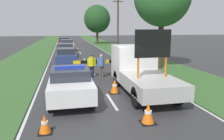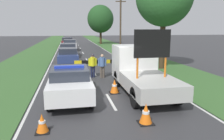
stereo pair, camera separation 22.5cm
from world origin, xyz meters
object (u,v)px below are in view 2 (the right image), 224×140
Objects in this scene: police_car at (70,82)px; queued_car_hatch_blue at (68,56)px; traffic_cone_behind_barrier at (55,80)px; queued_car_suv_grey at (68,50)px; queued_car_sedan_silver at (70,45)px; roadside_tree_near_right at (100,19)px; traffic_cone_near_truck at (146,114)px; queued_car_wagon_maroon at (67,42)px; traffic_cone_near_police at (114,86)px; traffic_cone_centre_front at (42,123)px; road_barrier at (96,63)px; work_truck at (140,70)px; police_officer at (93,64)px; utility_pole at (120,25)px; pedestrian_civilian at (102,64)px.

police_car reaches higher than queued_car_hatch_blue.
queued_car_suv_grey reaches higher than traffic_cone_behind_barrier.
queued_car_sedan_silver is 0.56× the size of roadside_tree_near_right.
traffic_cone_near_truck is 32.00m from queued_car_wagon_maroon.
traffic_cone_centre_front is (-3.12, -3.71, -0.05)m from traffic_cone_near_police.
road_barrier is 0.65× the size of queued_car_wagon_maroon.
police_car is 3.64m from work_truck.
roadside_tree_near_right is (4.10, 33.20, 4.56)m from traffic_cone_near_police.
work_truck is 1.17× the size of queued_car_suv_grey.
work_truck is 1.36× the size of queued_car_hatch_blue.
work_truck is 4.06m from traffic_cone_near_truck.
police_officer is 2.18× the size of traffic_cone_behind_barrier.
road_barrier is at bearing 71.81° from police_car.
utility_pole reaches higher than police_officer.
traffic_cone_near_police is 0.16× the size of queued_car_wagon_maroon.
traffic_cone_near_truck reaches higher than traffic_cone_near_police.
pedestrian_civilian is at bearing 100.74° from queued_car_suv_grey.
queued_car_wagon_maroon reaches higher than traffic_cone_near_police.
traffic_cone_near_truck is 1.01× the size of traffic_cone_behind_barrier.
traffic_cone_centre_front is at bearing -99.71° from pedestrian_civilian.
roadside_tree_near_right is at bearing -94.33° from work_truck.
traffic_cone_behind_barrier is at bearing 87.23° from queued_car_sedan_silver.
police_car is 15.67m from queued_car_suv_grey.
roadside_tree_near_right is (2.75, 33.07, 3.77)m from work_truck.
queued_car_sedan_silver is at bearing -91.93° from queued_car_suv_grey.
roadside_tree_near_right is at bearing 77.14° from traffic_cone_behind_barrier.
utility_pole is (3.89, 11.30, 2.64)m from pedestrian_civilian.
queued_car_suv_grey is 0.61× the size of roadside_tree_near_right.
roadside_tree_near_right is (6.40, 23.78, 4.14)m from queued_car_hatch_blue.
police_officer is at bearing 97.77° from traffic_cone_near_truck.
police_officer is at bearing 94.06° from queued_car_wagon_maroon.
queued_car_suv_grey is at bearing 86.80° from traffic_cone_behind_barrier.
queued_car_hatch_blue reaches higher than traffic_cone_near_truck.
traffic_cone_behind_barrier is 14.91m from utility_pole.
roadside_tree_near_right reaches higher than traffic_cone_centre_front.
pedestrian_civilian is (-1.44, 3.37, -0.21)m from work_truck.
queued_car_hatch_blue reaches higher than traffic_cone_near_police.
roadside_tree_near_right reaches higher than pedestrian_civilian.
queued_car_hatch_blue is (0.81, 13.14, 0.47)m from traffic_cone_centre_front.
queued_car_wagon_maroon reaches higher than traffic_cone_centre_front.
traffic_cone_centre_front is 0.08× the size of roadside_tree_near_right.
roadside_tree_near_right is (4.52, 29.03, 4.01)m from road_barrier.
traffic_cone_near_police is at bearing 5.95° from work_truck.
queued_car_sedan_silver is 13.47m from roadside_tree_near_right.
police_car is at bearing 90.53° from queued_car_hatch_blue.
queued_car_suv_grey is 13.03m from queued_car_wagon_maroon.
traffic_cone_near_police is at bearing -75.44° from pedestrian_civilian.
traffic_cone_centre_front is 20.03m from utility_pole.
queued_car_wagon_maroon is at bearing 114.98° from utility_pole.
queued_car_suv_grey is 19.61m from roadside_tree_near_right.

